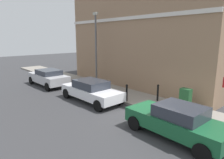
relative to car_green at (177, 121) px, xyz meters
name	(u,v)px	position (x,y,z in m)	size (l,w,h in m)	color
ground	(145,117)	(0.70, 2.14, -0.72)	(80.00, 80.00, 0.00)	#38383A
sidewalk	(101,88)	(2.63, 8.14, -0.64)	(2.53, 30.00, 0.15)	gray
corner_building	(152,33)	(7.19, 6.87, 3.62)	(6.69, 13.47, 8.67)	#937256
car_green	(177,121)	(0.00, 0.00, 0.00)	(1.85, 4.14, 1.39)	#195933
car_white	(91,90)	(0.23, 6.11, -0.01)	(1.91, 4.46, 1.35)	silver
car_silver	(48,77)	(0.02, 11.87, 0.01)	(1.92, 4.29, 1.37)	#B7B7BC
utility_cabinet	(185,100)	(2.93, 1.22, -0.03)	(0.46, 0.61, 1.15)	#1E4C28
bollard_near_cabinet	(158,92)	(3.03, 3.07, -0.01)	(0.14, 0.14, 1.04)	black
bollard_far_kerb	(127,92)	(1.62, 4.34, -0.01)	(0.14, 0.14, 1.04)	black
lamppost	(96,46)	(2.86, 8.99, 2.59)	(0.20, 0.44, 5.72)	#59595B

